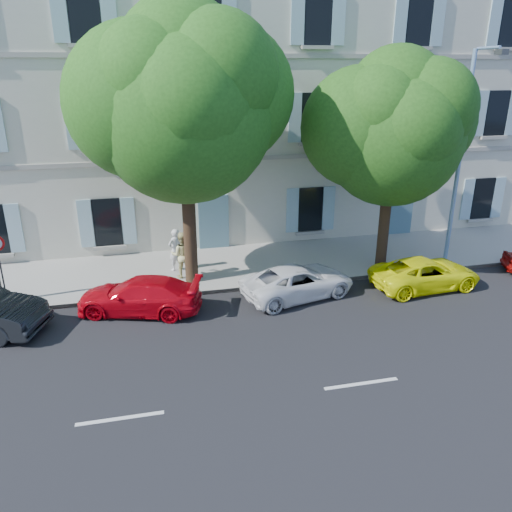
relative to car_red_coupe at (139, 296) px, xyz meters
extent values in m
plane|color=black|center=(5.46, -1.39, -0.59)|extent=(90.00, 90.00, 0.00)
cube|color=#A09E96|center=(5.46, 3.06, -0.51)|extent=(36.00, 4.50, 0.15)
cube|color=#9E998E|center=(5.46, 0.89, -0.51)|extent=(36.00, 0.16, 0.16)
cube|color=beige|center=(5.46, 8.81, 5.41)|extent=(28.00, 7.00, 12.00)
imported|color=red|center=(0.00, 0.00, 0.00)|extent=(4.36, 2.77, 1.18)
imported|color=white|center=(5.44, -0.02, -0.02)|extent=(4.39, 2.79, 1.13)
imported|color=#FCFF0A|center=(10.18, -0.37, -0.03)|extent=(4.14, 2.13, 1.12)
cylinder|color=#3A2819|center=(1.92, 1.86, 1.45)|extent=(0.47, 0.47, 3.78)
ellipsoid|color=#2F751E|center=(1.92, 1.86, 5.60)|extent=(6.04, 6.04, 6.65)
cylinder|color=#3A2819|center=(9.43, 1.65, 1.15)|extent=(0.42, 0.42, 3.17)
ellipsoid|color=#2B681A|center=(9.43, 1.65, 4.66)|extent=(5.14, 5.14, 5.66)
cylinder|color=#383A3D|center=(-4.41, 1.55, 0.56)|extent=(0.05, 0.05, 1.99)
cylinder|color=#7293BF|center=(12.33, 1.64, 3.59)|extent=(0.16, 0.16, 8.06)
cylinder|color=#7293BF|center=(12.33, 0.94, 7.62)|extent=(0.27, 1.41, 0.10)
cube|color=#383A3D|center=(12.33, 0.23, 7.47)|extent=(0.30, 0.48, 0.18)
imported|color=silver|center=(1.43, 3.06, 0.39)|extent=(0.73, 0.66, 1.66)
imported|color=#D2CE86|center=(1.64, 2.29, 0.45)|extent=(0.97, 0.82, 1.77)
camera|label=1|loc=(0.40, -15.28, 7.04)|focal=35.00mm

